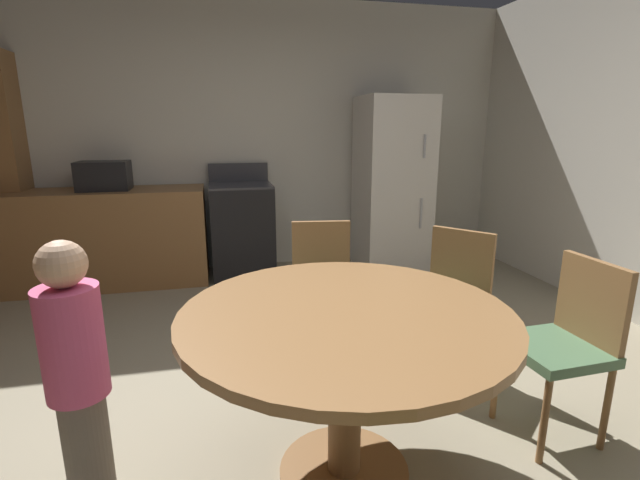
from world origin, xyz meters
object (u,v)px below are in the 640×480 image
(dining_table, at_px, (346,345))
(person_child, at_px, (77,375))
(oven_range, at_px, (242,229))
(refrigerator, at_px, (392,184))
(chair_north, at_px, (322,281))
(chair_northeast, at_px, (452,294))
(chair_east, at_px, (567,337))
(microwave, at_px, (104,176))

(dining_table, height_order, person_child, person_child)
(dining_table, xyz_separation_m, person_child, (-1.01, 0.05, -0.03))
(oven_range, distance_m, refrigerator, 1.61)
(oven_range, bearing_deg, person_child, -105.23)
(chair_north, relative_size, chair_northeast, 1.00)
(chair_east, xyz_separation_m, person_child, (-2.12, 0.01, 0.08))
(refrigerator, distance_m, chair_east, 2.81)
(oven_range, bearing_deg, microwave, -179.83)
(person_child, bearing_deg, chair_east, 2.87)
(refrigerator, bearing_deg, chair_east, -94.22)
(refrigerator, bearing_deg, chair_north, -123.55)
(chair_east, relative_size, chair_northeast, 1.00)
(oven_range, height_order, microwave, microwave)
(dining_table, bearing_deg, oven_range, 94.84)
(microwave, xyz_separation_m, chair_northeast, (2.32, -2.18, -0.53))
(chair_east, bearing_deg, chair_northeast, -71.74)
(chair_northeast, bearing_deg, refrigerator, -140.93)
(microwave, bearing_deg, person_child, -80.97)
(microwave, height_order, dining_table, microwave)
(oven_range, xyz_separation_m, person_child, (-0.77, -2.83, 0.11))
(oven_range, distance_m, chair_east, 3.14)
(oven_range, height_order, chair_northeast, oven_range)
(microwave, bearing_deg, chair_east, -47.79)
(dining_table, height_order, chair_north, chair_north)
(microwave, bearing_deg, chair_north, -47.73)
(oven_range, relative_size, chair_northeast, 1.26)
(microwave, height_order, chair_northeast, microwave)
(person_child, bearing_deg, oven_range, 77.80)
(person_child, bearing_deg, microwave, 102.06)
(oven_range, bearing_deg, refrigerator, -1.98)
(chair_north, bearing_deg, chair_east, 50.38)
(chair_east, distance_m, person_child, 2.12)
(refrigerator, height_order, dining_table, refrigerator)
(refrigerator, distance_m, person_child, 3.63)
(dining_table, height_order, chair_northeast, chair_northeast)
(refrigerator, relative_size, chair_north, 2.02)
(oven_range, xyz_separation_m, chair_east, (1.35, -2.83, 0.03))
(refrigerator, xyz_separation_m, chair_north, (-1.15, -1.73, -0.38))
(dining_table, height_order, chair_east, chair_east)
(chair_northeast, bearing_deg, dining_table, 0.00)
(microwave, height_order, person_child, microwave)
(microwave, distance_m, chair_northeast, 3.23)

